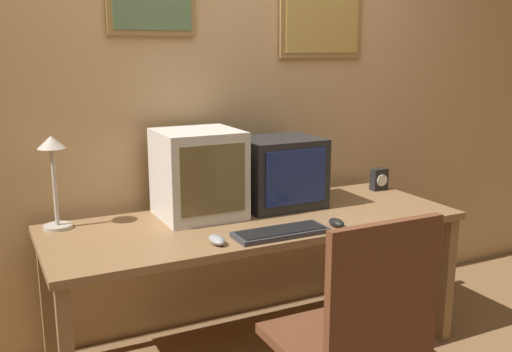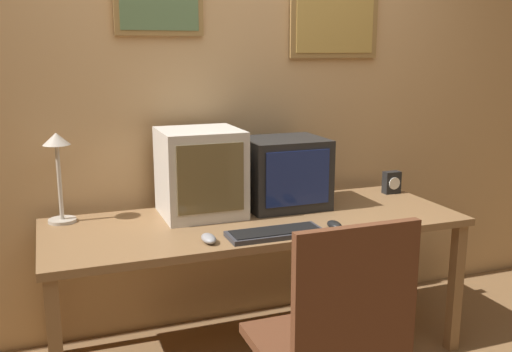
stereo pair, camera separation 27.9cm
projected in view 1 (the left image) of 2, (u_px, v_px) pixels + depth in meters
The scene contains 9 objects.
wall_back at pixel (217, 95), 3.14m from camera, with size 8.00×0.08×2.60m.
desk at pixel (256, 232), 2.85m from camera, with size 2.05×0.76×0.73m.
monitor_left at pixel (198, 174), 2.84m from camera, with size 0.40×0.39×0.44m.
monitor_right at pixel (279, 172), 3.04m from camera, with size 0.42×0.36×0.37m.
keyboard_main at pixel (281, 232), 2.59m from camera, with size 0.44×0.16×0.03m.
mouse_near_keyboard at pixel (336, 223), 2.71m from camera, with size 0.06×0.10×0.04m.
mouse_far_corner at pixel (217, 240), 2.47m from camera, with size 0.06×0.12×0.04m.
desk_clock at pixel (379, 179), 3.41m from camera, with size 0.10×0.06×0.13m.
desk_lamp at pixel (53, 165), 2.62m from camera, with size 0.13×0.13×0.44m.
Camera 1 is at (-1.21, -1.66, 1.55)m, focal length 40.00 mm.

